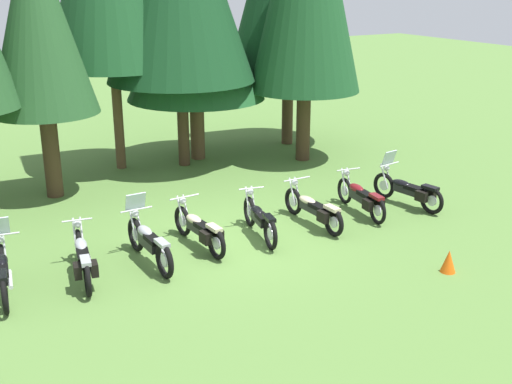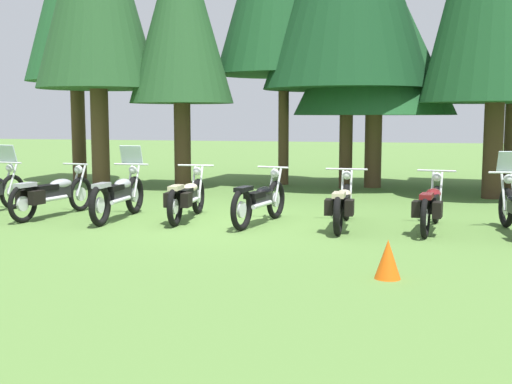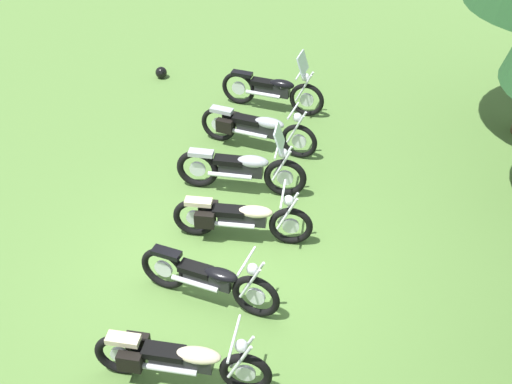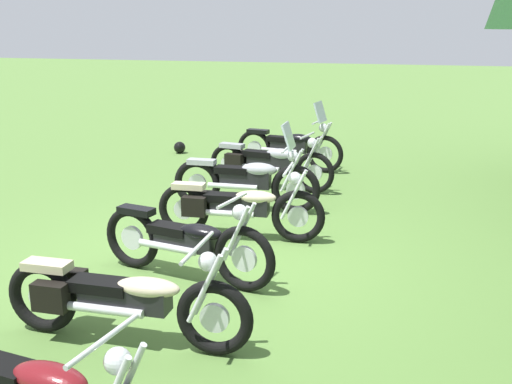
# 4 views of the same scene
# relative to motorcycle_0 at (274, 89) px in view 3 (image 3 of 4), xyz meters

# --- Properties ---
(ground_plane) EXTENTS (80.00, 80.00, 0.00)m
(ground_plane) POSITION_rel_motorcycle_0_xyz_m (5.03, 0.15, -0.48)
(ground_plane) COLOR #547A38
(motorcycle_0) EXTENTS (0.77, 2.23, 1.38)m
(motorcycle_0) POSITION_rel_motorcycle_0_xyz_m (0.00, 0.00, 0.00)
(motorcycle_0) COLOR black
(motorcycle_0) RESTS_ON ground_plane
(motorcycle_1) EXTENTS (0.77, 2.36, 1.01)m
(motorcycle_1) POSITION_rel_motorcycle_0_xyz_m (1.51, -0.07, -0.02)
(motorcycle_1) COLOR black
(motorcycle_1) RESTS_ON ground_plane
(motorcycle_2) EXTENTS (0.72, 2.34, 1.39)m
(motorcycle_2) POSITION_rel_motorcycle_0_xyz_m (2.92, -0.01, 0.00)
(motorcycle_2) COLOR black
(motorcycle_2) RESTS_ON ground_plane
(motorcycle_3) EXTENTS (0.74, 2.30, 1.01)m
(motorcycle_3) POSITION_rel_motorcycle_0_xyz_m (4.20, 0.22, -0.04)
(motorcycle_3) COLOR black
(motorcycle_3) RESTS_ON ground_plane
(motorcycle_4) EXTENTS (0.68, 2.21, 1.02)m
(motorcycle_4) POSITION_rel_motorcycle_0_xyz_m (5.67, 0.10, -0.03)
(motorcycle_4) COLOR black
(motorcycle_4) RESTS_ON ground_plane
(motorcycle_5) EXTENTS (0.78, 2.39, 1.00)m
(motorcycle_5) POSITION_rel_motorcycle_0_xyz_m (7.18, 0.07, -0.05)
(motorcycle_5) COLOR black
(motorcycle_5) RESTS_ON ground_plane
(dropped_helmet) EXTENTS (0.26, 0.26, 0.26)m
(dropped_helmet) POSITION_rel_motorcycle_0_xyz_m (-0.87, -2.75, -0.35)
(dropped_helmet) COLOR black
(dropped_helmet) RESTS_ON ground_plane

